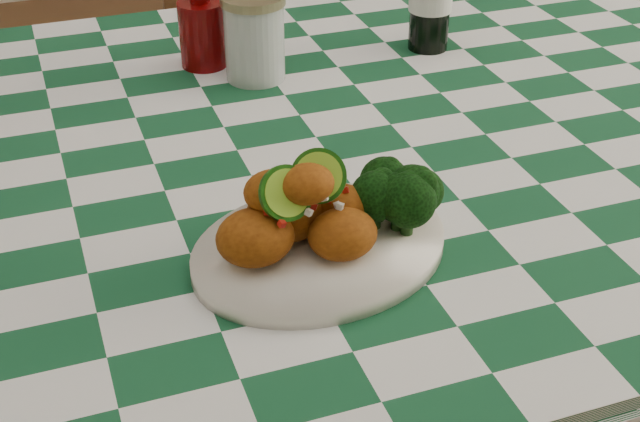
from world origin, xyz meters
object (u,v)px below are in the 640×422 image
object	(u,v)px
fried_chicken_pile	(304,206)
mason_jar	(254,37)
dining_table	(251,385)
wooden_chair_right	(280,101)
ketchup_bottle	(201,19)
plate	(320,249)

from	to	relation	value
fried_chicken_pile	mason_jar	bearing A→B (deg)	80.19
dining_table	wooden_chair_right	size ratio (longest dim) A/B	1.76
wooden_chair_right	ketchup_bottle	bearing A→B (deg)	-113.52
plate	wooden_chair_right	world-z (taller)	wooden_chair_right
dining_table	wooden_chair_right	xyz separation A→B (m)	(0.28, 0.74, 0.08)
mason_jar	ketchup_bottle	bearing A→B (deg)	130.10
plate	ketchup_bottle	size ratio (longest dim) A/B	1.93
dining_table	wooden_chair_right	distance (m)	0.80
ketchup_bottle	plate	bearing A→B (deg)	-90.25
dining_table	fried_chicken_pile	distance (m)	0.52
fried_chicken_pile	wooden_chair_right	size ratio (longest dim) A/B	0.15
plate	mason_jar	world-z (taller)	mason_jar
fried_chicken_pile	ketchup_bottle	size ratio (longest dim) A/B	1.03
dining_table	fried_chicken_pile	bearing A→B (deg)	-88.87
dining_table	mason_jar	xyz separation A→B (m)	(0.08, 0.20, 0.45)
ketchup_bottle	wooden_chair_right	bearing A→B (deg)	61.58
fried_chicken_pile	mason_jar	size ratio (longest dim) A/B	1.19
dining_table	plate	bearing A→B (deg)	-85.12
fried_chicken_pile	ketchup_bottle	xyz separation A→B (m)	(0.02, 0.51, 0.01)
fried_chicken_pile	mason_jar	xyz separation A→B (m)	(0.08, 0.44, -0.00)
dining_table	ketchup_bottle	world-z (taller)	ketchup_bottle
mason_jar	dining_table	bearing A→B (deg)	-112.32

